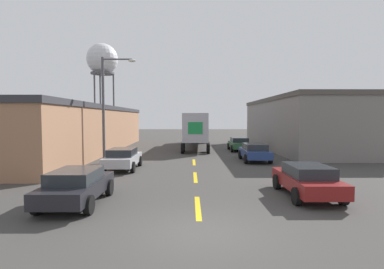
# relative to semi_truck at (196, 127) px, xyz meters

# --- Properties ---
(ground_plane) EXTENTS (160.00, 160.00, 0.00)m
(ground_plane) POSITION_rel_semi_truck_xyz_m (-0.42, -25.68, -2.28)
(ground_plane) COLOR #3D3A38
(road_centerline) EXTENTS (0.20, 14.48, 0.01)m
(road_centerline) POSITION_rel_semi_truck_xyz_m (-0.42, -17.43, -2.28)
(road_centerline) COLOR gold
(road_centerline) RESTS_ON ground_plane
(warehouse_left) EXTENTS (9.00, 28.75, 4.53)m
(warehouse_left) POSITION_rel_semi_truck_xyz_m (-12.63, -4.79, -0.01)
(warehouse_left) COLOR #9E7051
(warehouse_left) RESTS_ON ground_plane
(warehouse_right) EXTENTS (8.32, 20.60, 5.46)m
(warehouse_right) POSITION_rel_semi_truck_xyz_m (11.45, -1.95, 0.46)
(warehouse_right) COLOR slate
(warehouse_right) RESTS_ON ground_plane
(semi_truck) EXTENTS (3.18, 14.61, 3.81)m
(semi_truck) POSITION_rel_semi_truck_xyz_m (0.00, 0.00, 0.00)
(semi_truck) COLOR silver
(semi_truck) RESTS_ON ground_plane
(parked_car_left_near) EXTENTS (2.02, 4.24, 1.37)m
(parked_car_left_near) POSITION_rel_semi_truck_xyz_m (-5.13, -22.70, -1.54)
(parked_car_left_near) COLOR black
(parked_car_left_near) RESTS_ON ground_plane
(parked_car_right_far) EXTENTS (2.02, 4.24, 1.37)m
(parked_car_right_far) POSITION_rel_semi_truck_xyz_m (4.29, -3.83, -1.54)
(parked_car_right_far) COLOR #2D5B38
(parked_car_right_far) RESTS_ON ground_plane
(parked_car_right_near) EXTENTS (2.02, 4.24, 1.37)m
(parked_car_right_near) POSITION_rel_semi_truck_xyz_m (4.29, -21.61, -1.54)
(parked_car_right_near) COLOR maroon
(parked_car_right_near) RESTS_ON ground_plane
(parked_car_right_mid) EXTENTS (2.02, 4.24, 1.37)m
(parked_car_right_mid) POSITION_rel_semi_truck_xyz_m (4.29, -11.17, -1.54)
(parked_car_right_mid) COLOR navy
(parked_car_right_mid) RESTS_ON ground_plane
(parked_car_left_far) EXTENTS (2.02, 4.24, 1.37)m
(parked_car_left_far) POSITION_rel_semi_truck_xyz_m (-5.13, -14.74, -1.54)
(parked_car_left_far) COLOR #B2B2B7
(parked_car_left_far) RESTS_ON ground_plane
(water_tower) EXTENTS (5.43, 5.43, 16.43)m
(water_tower) POSITION_rel_semi_truck_xyz_m (-16.22, 19.24, 11.23)
(water_tower) COLOR #47474C
(water_tower) RESTS_ON ground_plane
(street_lamp) EXTENTS (2.52, 0.32, 7.77)m
(street_lamp) POSITION_rel_semi_truck_xyz_m (-6.79, -12.20, 2.25)
(street_lamp) COLOR #4C4C51
(street_lamp) RESTS_ON ground_plane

